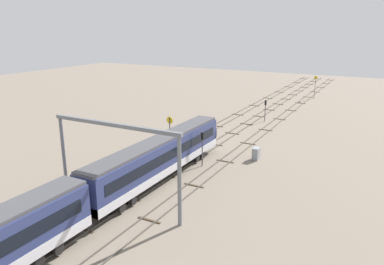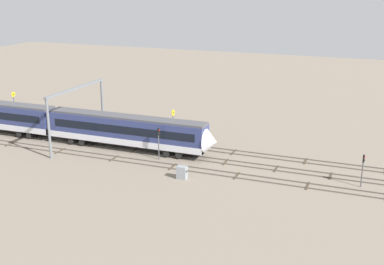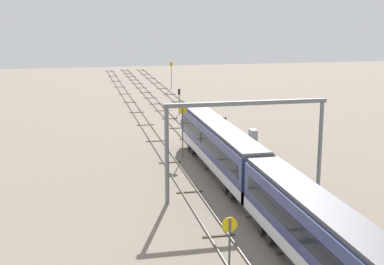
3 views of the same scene
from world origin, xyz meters
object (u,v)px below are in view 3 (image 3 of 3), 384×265
(speed_sign_far_trackside, at_px, (229,250))
(relay_cabinet, at_px, (253,136))
(signal_light_trackside_departure, at_px, (179,97))
(speed_sign_mid_trackside, at_px, (171,72))
(signal_light_trackside_approach, at_px, (225,131))
(speed_sign_near_foreground, at_px, (183,125))
(overhead_gantry, at_px, (246,129))

(speed_sign_far_trackside, height_order, relay_cabinet, speed_sign_far_trackside)
(speed_sign_far_trackside, height_order, signal_light_trackside_departure, speed_sign_far_trackside)
(speed_sign_mid_trackside, bearing_deg, speed_sign_far_trackside, 171.91)
(speed_sign_mid_trackside, distance_m, speed_sign_far_trackside, 85.49)
(signal_light_trackside_approach, bearing_deg, speed_sign_far_trackside, 164.81)
(speed_sign_near_foreground, height_order, speed_sign_far_trackside, speed_sign_near_foreground)
(overhead_gantry, relative_size, speed_sign_near_foreground, 2.46)
(overhead_gantry, height_order, speed_sign_mid_trackside, overhead_gantry)
(speed_sign_mid_trackside, distance_m, signal_light_trackside_approach, 53.73)
(speed_sign_near_foreground, xyz_separation_m, signal_light_trackside_approach, (-0.05, -4.77, -0.82))
(signal_light_trackside_departure, bearing_deg, signal_light_trackside_approach, -179.78)
(speed_sign_near_foreground, relative_size, signal_light_trackside_approach, 1.32)
(signal_light_trackside_approach, xyz_separation_m, signal_light_trackside_departure, (26.06, 0.10, -0.26))
(speed_sign_mid_trackside, xyz_separation_m, relay_cabinet, (-48.08, -1.60, -2.66))
(speed_sign_far_trackside, relative_size, relay_cabinet, 3.24)
(signal_light_trackside_approach, bearing_deg, overhead_gantry, 171.66)
(signal_light_trackside_approach, bearing_deg, speed_sign_near_foreground, 89.36)
(speed_sign_far_trackside, distance_m, signal_light_trackside_approach, 32.16)
(speed_sign_far_trackside, distance_m, signal_light_trackside_departure, 57.70)
(overhead_gantry, relative_size, relay_cabinet, 8.91)
(speed_sign_near_foreground, xyz_separation_m, relay_cabinet, (5.47, -9.98, -2.91))
(signal_light_trackside_approach, height_order, relay_cabinet, signal_light_trackside_approach)
(speed_sign_near_foreground, xyz_separation_m, speed_sign_far_trackside, (-31.09, 3.65, -0.40))
(overhead_gantry, xyz_separation_m, speed_sign_mid_trackside, (67.56, -5.66, -2.70))
(speed_sign_far_trackside, bearing_deg, signal_light_trackside_departure, -8.30)
(speed_sign_mid_trackside, bearing_deg, relay_cabinet, -178.09)
(speed_sign_near_foreground, bearing_deg, signal_light_trackside_departure, -10.18)
(relay_cabinet, bearing_deg, signal_light_trackside_approach, 136.66)
(speed_sign_near_foreground, bearing_deg, relay_cabinet, -61.28)
(overhead_gantry, distance_m, signal_light_trackside_approach, 14.48)
(overhead_gantry, height_order, relay_cabinet, overhead_gantry)
(speed_sign_near_foreground, relative_size, relay_cabinet, 3.63)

